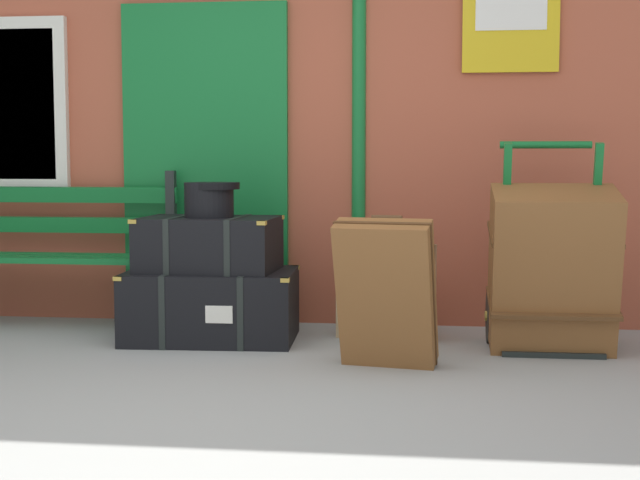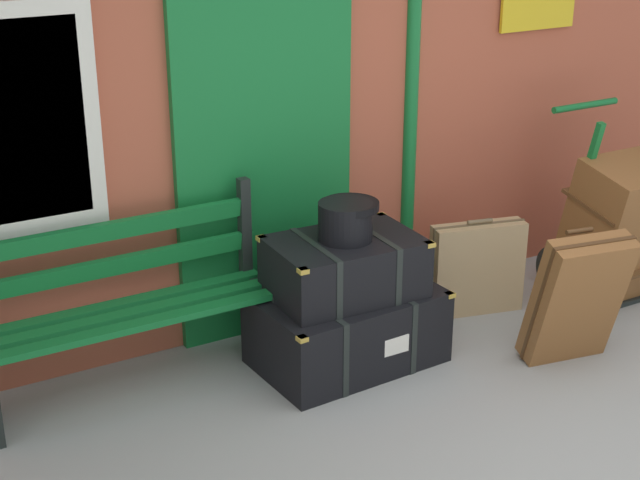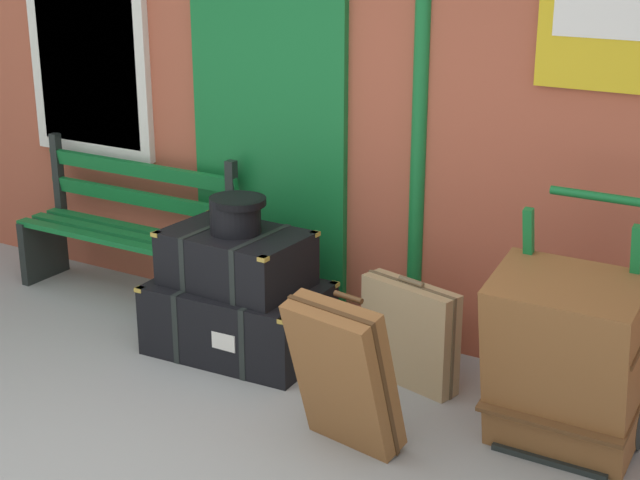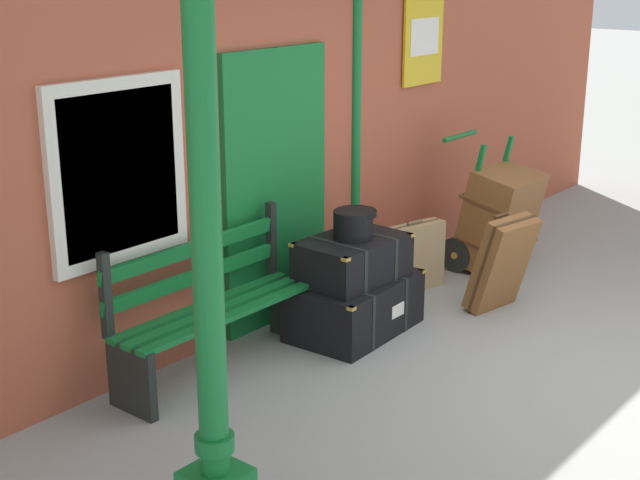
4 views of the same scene
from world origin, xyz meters
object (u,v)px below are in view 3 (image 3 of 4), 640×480
large_brown_trunk (566,362)px  porters_trolley (573,386)px  suitcase_slate (344,376)px  steamer_trunk_middle (236,258)px  suitcase_tan (410,334)px  round_hatbox (236,212)px  steamer_trunk_base (239,318)px  platform_bench (129,233)px

large_brown_trunk → porters_trolley: bearing=90.0°
large_brown_trunk → suitcase_slate: (-0.90, -0.52, -0.08)m
steamer_trunk_middle → suitcase_tan: (1.05, 0.14, -0.29)m
suitcase_tan → suitcase_slate: suitcase_slate is taller
round_hatbox → porters_trolley: bearing=1.0°
round_hatbox → porters_trolley: porters_trolley is taller
porters_trolley → steamer_trunk_base: bearing=-178.6°
platform_bench → porters_trolley: 3.14m
steamer_trunk_base → steamer_trunk_middle: 0.37m
round_hatbox → suitcase_slate: round_hatbox is taller
large_brown_trunk → suitcase_slate: 1.04m
steamer_trunk_base → porters_trolley: (1.98, 0.05, 0.06)m
suitcase_slate → steamer_trunk_base: bearing=149.1°
steamer_trunk_middle → porters_trolley: size_ratio=0.70×
steamer_trunk_base → suitcase_tan: size_ratio=1.68×
steamer_trunk_base → round_hatbox: 0.65m
suitcase_tan → suitcase_slate: 0.81m
large_brown_trunk → suitcase_tan: bearing=163.2°
platform_bench → suitcase_slate: (2.22, -0.99, -0.05)m
steamer_trunk_middle → suitcase_tan: 1.10m
round_hatbox → suitcase_tan: bearing=7.9°
platform_bench → porters_trolley: size_ratio=1.34×
porters_trolley → steamer_trunk_middle: bearing=-179.0°
large_brown_trunk → suitcase_tan: size_ratio=1.54×
round_hatbox → suitcase_slate: size_ratio=0.41×
steamer_trunk_middle → large_brown_trunk: (2.00, -0.14, -0.10)m
platform_bench → round_hatbox: 1.25m
round_hatbox → suitcase_tan: size_ratio=0.54×
platform_bench → steamer_trunk_middle: size_ratio=1.93×
large_brown_trunk → round_hatbox: bearing=176.0°
suitcase_tan → platform_bench: bearing=175.0°
suitcase_tan → steamer_trunk_base: bearing=-171.5°
large_brown_trunk → steamer_trunk_middle: bearing=176.0°
round_hatbox → porters_trolley: (1.99, 0.04, -0.59)m
round_hatbox → suitcase_tan: 1.20m
steamer_trunk_middle → suitcase_slate: 1.29m
steamer_trunk_base → suitcase_slate: 1.27m
platform_bench → steamer_trunk_base: 1.22m
round_hatbox → steamer_trunk_middle: bearing=177.4°
large_brown_trunk → suitcase_tan: large_brown_trunk is taller
platform_bench → suitcase_slate: bearing=-24.1°
steamer_trunk_middle → large_brown_trunk: 2.00m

